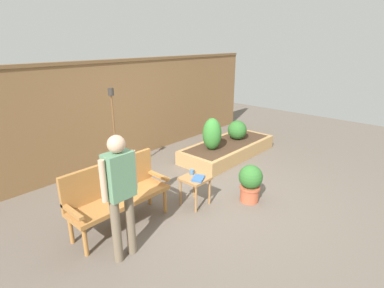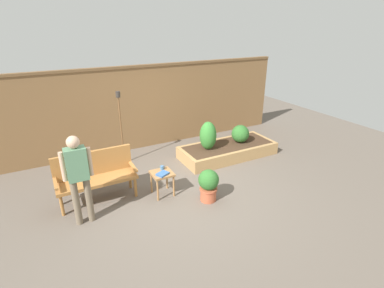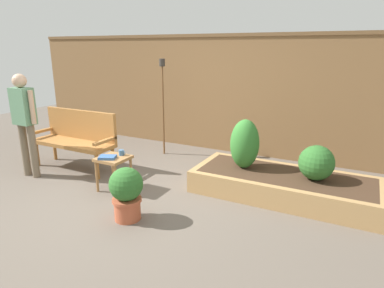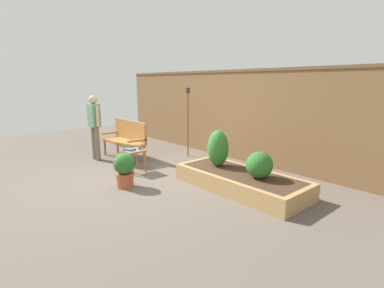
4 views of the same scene
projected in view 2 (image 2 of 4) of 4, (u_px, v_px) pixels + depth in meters
name	position (u px, v px, depth m)	size (l,w,h in m)	color
ground_plane	(182.00, 193.00, 5.84)	(14.00, 14.00, 0.00)	#60564C
fence_back	(136.00, 108.00, 7.54)	(8.40, 0.14, 2.16)	brown
garden_bench	(95.00, 173.00, 5.47)	(1.44, 0.48, 0.94)	#A87038
side_table	(162.00, 176.00, 5.64)	(0.40, 0.40, 0.48)	#9E7042
cup_on_table	(162.00, 168.00, 5.72)	(0.11, 0.07, 0.08)	teal
book_on_table	(163.00, 174.00, 5.53)	(0.22, 0.16, 0.04)	#38609E
potted_boxwood	(208.00, 184.00, 5.48)	(0.39, 0.39, 0.63)	#B75638
raised_planter_bed	(228.00, 150.00, 7.39)	(2.40, 1.00, 0.30)	#AD8451
shrub_near_bench	(208.00, 136.00, 6.97)	(0.40, 0.40, 0.69)	brown
shrub_far_corner	(240.00, 134.00, 7.42)	(0.45, 0.45, 0.45)	brown
tiki_torch	(120.00, 115.00, 6.63)	(0.10, 0.10, 1.73)	brown
person_by_bench	(78.00, 173.00, 4.65)	(0.47, 0.20, 1.56)	#70604C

